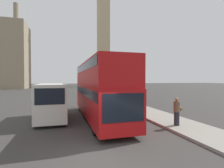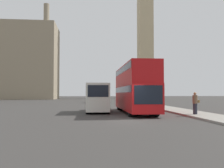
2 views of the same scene
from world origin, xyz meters
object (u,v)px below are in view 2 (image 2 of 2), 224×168
object	(u,v)px
red_double_decker_bus	(134,87)
parked_sedan	(92,99)
pedestrian	(195,103)
white_van	(97,97)
clock_tower	(145,12)
street_lamp	(154,76)

from	to	relation	value
red_double_decker_bus	parked_sedan	size ratio (longest dim) A/B	2.69
pedestrian	parked_sedan	xyz separation A→B (m)	(-8.03, 29.26, -0.35)
red_double_decker_bus	white_van	world-z (taller)	red_double_decker_bus
clock_tower	street_lamp	world-z (taller)	clock_tower
clock_tower	white_van	xyz separation A→B (m)	(-20.43, -69.15, -31.86)
clock_tower	pedestrian	world-z (taller)	clock_tower
street_lamp	pedestrian	bearing A→B (deg)	-87.69
clock_tower	pedestrian	size ratio (longest dim) A/B	36.18
street_lamp	parked_sedan	distance (m)	19.77
parked_sedan	pedestrian	bearing A→B (deg)	-74.65
clock_tower	parked_sedan	distance (m)	58.73
clock_tower	street_lamp	size ratio (longest dim) A/B	10.97
parked_sedan	street_lamp	bearing A→B (deg)	-67.12
pedestrian	parked_sedan	distance (m)	30.34
red_double_decker_bus	pedestrian	distance (m)	5.99
red_double_decker_bus	street_lamp	size ratio (longest dim) A/B	1.93
red_double_decker_bus	pedestrian	world-z (taller)	red_double_decker_bus
clock_tower	street_lamp	bearing A→B (deg)	-101.83
pedestrian	white_van	bearing A→B (deg)	150.94
pedestrian	clock_tower	bearing A→B (deg)	80.29
pedestrian	street_lamp	xyz separation A→B (m)	(-0.46, 11.31, 2.97)
white_van	parked_sedan	size ratio (longest dim) A/B	1.23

